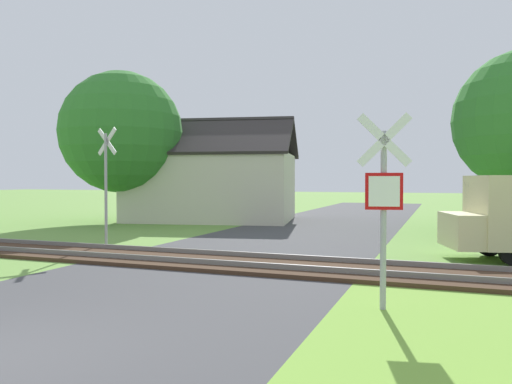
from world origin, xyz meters
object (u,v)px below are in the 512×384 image
object	(u,v)px
house	(213,184)
tree_left	(121,133)
crossing_sign_far	(106,179)
stop_sign_near	(384,199)

from	to	relation	value
house	tree_left	bearing A→B (deg)	-151.89
tree_left	crossing_sign_far	bearing A→B (deg)	-57.31
stop_sign_near	crossing_sign_far	distance (m)	10.22
house	stop_sign_near	bearing A→B (deg)	-66.94
stop_sign_near	house	bearing A→B (deg)	-68.09
crossing_sign_far	tree_left	xyz separation A→B (m)	(-4.94, 7.70, 2.29)
crossing_sign_far	house	world-z (taller)	house
stop_sign_near	tree_left	xyz separation A→B (m)	(-13.99, 12.44, 2.64)
crossing_sign_far	tree_left	bearing A→B (deg)	136.56
stop_sign_near	tree_left	distance (m)	18.90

